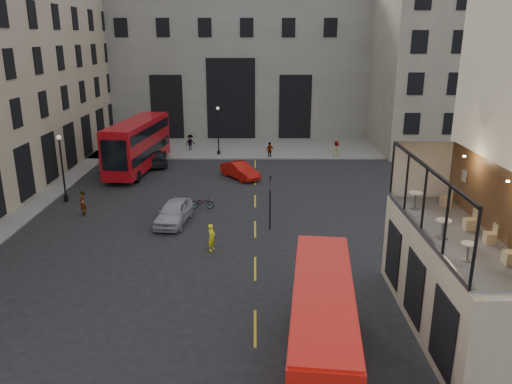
{
  "coord_description": "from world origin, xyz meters",
  "views": [
    {
      "loc": [
        -1.99,
        -19.56,
        12.55
      ],
      "look_at": [
        -1.94,
        10.89,
        3.0
      ],
      "focal_mm": 35.0,
      "sensor_mm": 36.0,
      "label": 1
    }
  ],
  "objects_px": {
    "traffic_light_near": "(270,195)",
    "car_b": "(240,170)",
    "bus_near": "(322,327)",
    "cafe_table_far": "(415,198)",
    "car_c": "(156,158)",
    "bus_far": "(138,143)",
    "cafe_table_near": "(468,249)",
    "street_lamp_a": "(63,172)",
    "car_a": "(174,212)",
    "cyclist": "(212,237)",
    "cafe_chair_c": "(470,224)",
    "bicycle": "(202,203)",
    "pedestrian_e": "(82,203)",
    "cafe_table_mid": "(443,226)",
    "cafe_chair_d": "(446,200)",
    "cafe_chair_a": "(511,257)",
    "traffic_light_far": "(121,145)",
    "pedestrian_d": "(336,149)",
    "cafe_chair_b": "(490,237)",
    "pedestrian_c": "(270,150)",
    "pedestrian_a": "(102,164)",
    "street_lamp_b": "(218,134)",
    "pedestrian_b": "(190,143)"
  },
  "relations": [
    {
      "from": "cyclist",
      "to": "cafe_chair_c",
      "type": "relative_size",
      "value": 1.86
    },
    {
      "from": "traffic_light_far",
      "to": "cafe_table_far",
      "type": "height_order",
      "value": "cafe_table_far"
    },
    {
      "from": "pedestrian_a",
      "to": "pedestrian_d",
      "type": "height_order",
      "value": "pedestrian_a"
    },
    {
      "from": "cafe_chair_c",
      "to": "traffic_light_far",
      "type": "bearing_deg",
      "value": 128.8
    },
    {
      "from": "bus_far",
      "to": "cyclist",
      "type": "xyz_separation_m",
      "value": [
        8.66,
        -19.18,
        -1.88
      ]
    },
    {
      "from": "traffic_light_far",
      "to": "cyclist",
      "type": "height_order",
      "value": "traffic_light_far"
    },
    {
      "from": "bus_near",
      "to": "cafe_table_far",
      "type": "xyz_separation_m",
      "value": [
        5.18,
        6.42,
        2.98
      ]
    },
    {
      "from": "traffic_light_near",
      "to": "car_b",
      "type": "xyz_separation_m",
      "value": [
        -2.4,
        12.74,
        -1.69
      ]
    },
    {
      "from": "car_c",
      "to": "cafe_table_mid",
      "type": "xyz_separation_m",
      "value": [
        17.79,
        -30.23,
        4.38
      ]
    },
    {
      "from": "traffic_light_near",
      "to": "car_c",
      "type": "relative_size",
      "value": 0.73
    },
    {
      "from": "bus_near",
      "to": "bicycle",
      "type": "relative_size",
      "value": 5.54
    },
    {
      "from": "cafe_table_far",
      "to": "cafe_table_near",
      "type": "bearing_deg",
      "value": -88.23
    },
    {
      "from": "pedestrian_b",
      "to": "cafe_chair_b",
      "type": "distance_m",
      "value": 41.07
    },
    {
      "from": "traffic_light_near",
      "to": "bus_near",
      "type": "relative_size",
      "value": 0.38
    },
    {
      "from": "car_c",
      "to": "bus_far",
      "type": "bearing_deg",
      "value": 43.25
    },
    {
      "from": "car_a",
      "to": "car_b",
      "type": "height_order",
      "value": "car_a"
    },
    {
      "from": "traffic_light_near",
      "to": "street_lamp_a",
      "type": "distance_m",
      "value": 17.09
    },
    {
      "from": "bus_near",
      "to": "cafe_table_far",
      "type": "relative_size",
      "value": 11.93
    },
    {
      "from": "street_lamp_b",
      "to": "pedestrian_b",
      "type": "xyz_separation_m",
      "value": [
        -3.37,
        2.22,
        -1.46
      ]
    },
    {
      "from": "cyclist",
      "to": "pedestrian_e",
      "type": "bearing_deg",
      "value": 77.62
    },
    {
      "from": "cafe_table_far",
      "to": "cafe_chair_a",
      "type": "height_order",
      "value": "cafe_chair_a"
    },
    {
      "from": "bus_far",
      "to": "pedestrian_b",
      "type": "height_order",
      "value": "bus_far"
    },
    {
      "from": "cafe_table_far",
      "to": "cafe_chair_d",
      "type": "bearing_deg",
      "value": 14.12
    },
    {
      "from": "pedestrian_c",
      "to": "cafe_table_near",
      "type": "bearing_deg",
      "value": 71.28
    },
    {
      "from": "traffic_light_near",
      "to": "cafe_chair_b",
      "type": "xyz_separation_m",
      "value": [
        8.43,
        -13.06,
        2.42
      ]
    },
    {
      "from": "bus_far",
      "to": "pedestrian_e",
      "type": "distance_m",
      "value": 13.1
    },
    {
      "from": "car_c",
      "to": "cafe_chair_c",
      "type": "height_order",
      "value": "cafe_chair_c"
    },
    {
      "from": "cafe_table_mid",
      "to": "cafe_chair_d",
      "type": "xyz_separation_m",
      "value": [
        1.63,
        4.07,
        -0.26
      ]
    },
    {
      "from": "cyclist",
      "to": "pedestrian_a",
      "type": "xyz_separation_m",
      "value": [
        -11.87,
        17.71,
        0.14
      ]
    },
    {
      "from": "bus_near",
      "to": "bicycle",
      "type": "distance_m",
      "value": 20.7
    },
    {
      "from": "cafe_chair_b",
      "to": "street_lamp_a",
      "type": "bearing_deg",
      "value": 142.03
    },
    {
      "from": "car_a",
      "to": "pedestrian_c",
      "type": "height_order",
      "value": "pedestrian_c"
    },
    {
      "from": "car_a",
      "to": "cafe_table_far",
      "type": "height_order",
      "value": "cafe_table_far"
    },
    {
      "from": "cafe_chair_b",
      "to": "cafe_chair_a",
      "type": "bearing_deg",
      "value": -93.55
    },
    {
      "from": "pedestrian_c",
      "to": "pedestrian_a",
      "type": "bearing_deg",
      "value": -7.25
    },
    {
      "from": "bus_far",
      "to": "cyclist",
      "type": "distance_m",
      "value": 21.13
    },
    {
      "from": "street_lamp_b",
      "to": "bicycle",
      "type": "bearing_deg",
      "value": -90.04
    },
    {
      "from": "car_a",
      "to": "cyclist",
      "type": "height_order",
      "value": "cyclist"
    },
    {
      "from": "pedestrian_d",
      "to": "cafe_table_near",
      "type": "relative_size",
      "value": 2.59
    },
    {
      "from": "bicycle",
      "to": "pedestrian_d",
      "type": "xyz_separation_m",
      "value": [
        12.73,
        16.66,
        0.43
      ]
    },
    {
      "from": "bus_far",
      "to": "street_lamp_b",
      "type": "bearing_deg",
      "value": 40.6
    },
    {
      "from": "street_lamp_b",
      "to": "cafe_table_near",
      "type": "distance_m",
      "value": 38.66
    },
    {
      "from": "street_lamp_b",
      "to": "bicycle",
      "type": "xyz_separation_m",
      "value": [
        -0.01,
        -17.74,
        -1.93
      ]
    },
    {
      "from": "bus_far",
      "to": "cyclist",
      "type": "height_order",
      "value": "bus_far"
    },
    {
      "from": "traffic_light_near",
      "to": "cyclist",
      "type": "xyz_separation_m",
      "value": [
        -3.65,
        -3.44,
        -1.58
      ]
    },
    {
      "from": "cyclist",
      "to": "pedestrian_d",
      "type": "height_order",
      "value": "pedestrian_d"
    },
    {
      "from": "street_lamp_a",
      "to": "car_c",
      "type": "xyz_separation_m",
      "value": [
        4.91,
        11.69,
        -1.64
      ]
    },
    {
      "from": "car_c",
      "to": "pedestrian_a",
      "type": "relative_size",
      "value": 2.63
    },
    {
      "from": "street_lamp_b",
      "to": "pedestrian_c",
      "type": "height_order",
      "value": "street_lamp_b"
    },
    {
      "from": "cafe_chair_c",
      "to": "bicycle",
      "type": "bearing_deg",
      "value": 129.77
    }
  ]
}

